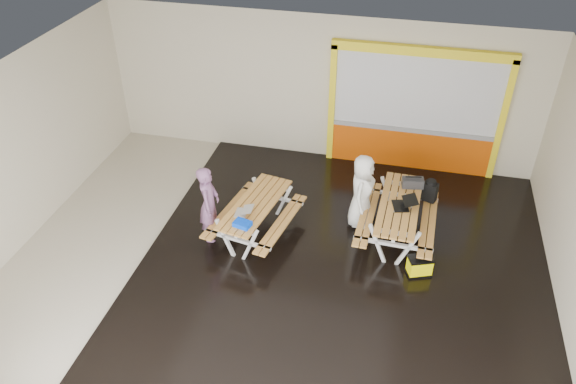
% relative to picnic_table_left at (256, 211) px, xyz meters
% --- Properties ---
extents(room, '(10.02, 8.02, 3.52)m').
position_rel_picnic_table_left_xyz_m(room, '(0.60, -0.65, 1.13)').
color(room, beige).
rests_on(room, ground).
extents(deck, '(7.50, 7.98, 0.05)m').
position_rel_picnic_table_left_xyz_m(deck, '(1.85, -0.65, -0.59)').
color(deck, black).
rests_on(deck, room).
extents(kiosk, '(3.88, 0.16, 3.00)m').
position_rel_picnic_table_left_xyz_m(kiosk, '(2.80, 3.28, 0.83)').
color(kiosk, '#D14C06').
rests_on(kiosk, room).
extents(picnic_table_left, '(1.71, 2.23, 0.81)m').
position_rel_picnic_table_left_xyz_m(picnic_table_left, '(0.00, 0.00, 0.00)').
color(picnic_table_left, gold).
rests_on(picnic_table_left, deck).
extents(picnic_table_right, '(1.52, 2.19, 0.86)m').
position_rel_picnic_table_left_xyz_m(picnic_table_right, '(2.73, 0.56, 0.03)').
color(picnic_table_right, gold).
rests_on(picnic_table_right, deck).
extents(person_left, '(0.47, 0.64, 1.62)m').
position_rel_picnic_table_left_xyz_m(person_left, '(-0.84, -0.28, 0.23)').
color(person_left, '#7C507A').
rests_on(person_left, deck).
extents(person_right, '(0.58, 0.81, 1.57)m').
position_rel_picnic_table_left_xyz_m(person_right, '(1.97, 0.77, 0.27)').
color(person_right, white).
rests_on(person_right, deck).
extents(laptop_left, '(0.35, 0.32, 0.14)m').
position_rel_picnic_table_left_xyz_m(laptop_left, '(-0.12, -0.36, 0.24)').
color(laptop_left, silver).
rests_on(laptop_left, picnic_table_left).
extents(laptop_right, '(0.52, 0.49, 0.19)m').
position_rel_picnic_table_left_xyz_m(laptop_right, '(2.81, 0.50, 0.29)').
color(laptop_right, black).
rests_on(laptop_right, picnic_table_right).
extents(blue_pouch, '(0.35, 0.29, 0.09)m').
position_rel_picnic_table_left_xyz_m(blue_pouch, '(-0.03, -0.73, 0.23)').
color(blue_pouch, '#043DE5').
rests_on(blue_pouch, picnic_table_left).
extents(toolbox, '(0.45, 0.28, 0.24)m').
position_rel_picnic_table_left_xyz_m(toolbox, '(2.93, 1.21, 0.33)').
color(toolbox, black).
rests_on(toolbox, picnic_table_right).
extents(backpack, '(0.33, 0.27, 0.47)m').
position_rel_picnic_table_left_xyz_m(backpack, '(3.29, 1.26, 0.16)').
color(backpack, black).
rests_on(backpack, picnic_table_right).
extents(dark_case, '(0.39, 0.29, 0.14)m').
position_rel_picnic_table_left_xyz_m(dark_case, '(2.33, 0.64, -0.50)').
color(dark_case, black).
rests_on(dark_case, deck).
extents(fluke_bag, '(0.51, 0.43, 0.38)m').
position_rel_picnic_table_left_xyz_m(fluke_bag, '(3.23, -0.43, -0.39)').
color(fluke_bag, black).
rests_on(fluke_bag, deck).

